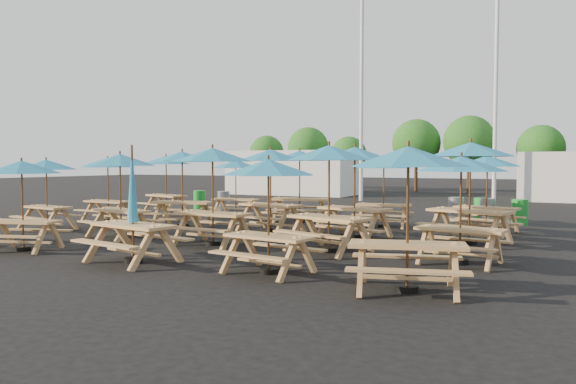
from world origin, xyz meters
The scene contains 35 objects.
ground centered at (0.00, 0.00, 0.00)m, with size 120.00×120.00×0.00m, color black.
picnic_unit_1 centered at (-6.05, -2.71, 1.84)m, with size 2.01×2.01×2.15m.
picnic_unit_2 centered at (-6.05, -0.20, 1.89)m, with size 1.89×1.89×2.21m.
picnic_unit_3 centered at (-6.07, 2.89, 1.99)m, with size 2.37×2.37×2.33m.
picnic_unit_4 centered at (-3.18, -5.77, 1.80)m, with size 2.18×2.18×2.11m.
picnic_unit_5 centered at (-2.79, -3.03, 1.97)m, with size 2.29×2.29×2.30m.
picnic_unit_6 centered at (-2.90, -0.19, 2.07)m, with size 2.43×2.43×2.42m.
picnic_unit_7 centered at (-2.82, 2.84, 1.86)m, with size 1.87×1.87×2.17m.
picnic_unit_8 centered at (0.20, -5.82, 0.98)m, with size 2.13×1.94×2.40m.
picnic_unit_9 centered at (0.24, -3.04, 2.08)m, with size 2.10×2.10×2.42m.
picnic_unit_10 centered at (0.21, -0.04, 2.10)m, with size 2.43×2.43×2.46m.
picnic_unit_11 centered at (-0.13, 2.62, 2.12)m, with size 2.46×2.46×2.47m.
picnic_unit_12 centered at (3.19, -5.53, 1.82)m, with size 2.00×2.00×2.13m.
picnic_unit_13 centered at (3.21, -2.75, 2.10)m, with size 2.51×2.51×2.46m.
picnic_unit_14 centered at (2.90, -0.24, 2.13)m, with size 2.46×2.46×2.49m.
picnic_unit_15 centered at (2.83, 2.59, 1.88)m, with size 2.04×2.04×2.20m.
picnic_unit_16 centered at (5.85, -5.82, 1.98)m, with size 2.37×2.37×2.32m.
picnic_unit_17 centered at (6.15, -2.95, 1.88)m, with size 2.00×2.00×2.19m.
picnic_unit_18 centered at (5.85, 0.06, 2.20)m, with size 2.66×2.66×2.57m.
picnic_unit_19 centered at (5.92, 2.60, 1.94)m, with size 2.27×2.27×2.27m.
waste_bin_0 centered at (-6.24, 5.30, 0.42)m, with size 0.52×0.52×0.84m, color #198C28.
waste_bin_1 centered at (-5.00, 5.30, 0.42)m, with size 0.52×0.52×0.84m, color gray.
waste_bin_2 centered at (4.52, 5.55, 0.42)m, with size 0.52×0.52×0.84m, color gray.
waste_bin_3 centered at (5.58, 5.40, 0.42)m, with size 0.52×0.52×0.84m, color gray.
waste_bin_4 centered at (5.37, 5.59, 0.42)m, with size 0.52×0.52×0.84m, color #198C28.
waste_bin_5 centered at (6.60, 5.30, 0.42)m, with size 0.52×0.52×0.84m, color #198C28.
mast_0 centered at (-2.00, 14.00, 6.00)m, with size 0.20×0.20×12.00m, color silver.
mast_1 centered at (4.50, 16.00, 6.00)m, with size 0.20×0.20×12.00m, color silver.
event_tent_0 centered at (-8.00, 18.00, 1.40)m, with size 8.00×4.00×2.80m, color silver.
tree_0 centered at (-14.07, 25.25, 2.83)m, with size 2.80×2.80×4.24m.
tree_1 centered at (-9.74, 23.90, 3.15)m, with size 3.11×3.11×4.72m.
tree_2 centered at (-6.39, 23.65, 2.62)m, with size 2.59×2.59×3.93m.
tree_3 centered at (-1.75, 24.72, 3.41)m, with size 3.36×3.36×5.09m.
tree_4 centered at (1.90, 24.26, 3.46)m, with size 3.41×3.41×5.17m.
tree_5 centered at (6.22, 24.67, 2.97)m, with size 2.94×2.94×4.45m.
Camera 1 is at (8.16, -14.48, 2.04)m, focal length 35.00 mm.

